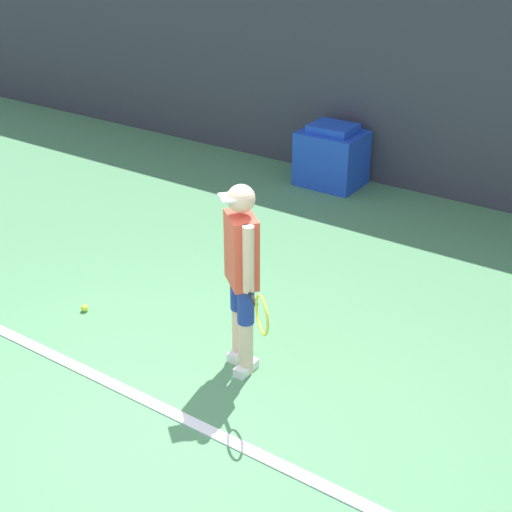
# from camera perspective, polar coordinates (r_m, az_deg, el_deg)

# --- Properties ---
(ground_plane) EXTENTS (24.00, 24.00, 0.00)m
(ground_plane) POSITION_cam_1_polar(r_m,az_deg,el_deg) (5.50, -7.74, -13.79)
(ground_plane) COLOR #518C5B
(back_wall) EXTENTS (24.00, 0.10, 2.69)m
(back_wall) POSITION_cam_1_polar(r_m,az_deg,el_deg) (9.26, 15.33, 12.41)
(back_wall) COLOR #383842
(back_wall) RESTS_ON ground_plane
(court_baseline) EXTENTS (21.60, 0.10, 0.01)m
(court_baseline) POSITION_cam_1_polar(r_m,az_deg,el_deg) (5.61, -6.27, -12.58)
(court_baseline) COLOR white
(court_baseline) RESTS_ON ground_plane
(tennis_player) EXTENTS (0.75, 0.65, 1.63)m
(tennis_player) POSITION_cam_1_polar(r_m,az_deg,el_deg) (5.61, -1.12, -1.24)
(tennis_player) COLOR beige
(tennis_player) RESTS_ON ground_plane
(tennis_ball) EXTENTS (0.07, 0.07, 0.07)m
(tennis_ball) POSITION_cam_1_polar(r_m,az_deg,el_deg) (6.99, -13.56, -4.07)
(tennis_ball) COLOR #D1E533
(tennis_ball) RESTS_ON ground_plane
(covered_chair) EXTENTS (0.83, 0.68, 0.83)m
(covered_chair) POSITION_cam_1_polar(r_m,az_deg,el_deg) (9.66, 6.08, 7.93)
(covered_chair) COLOR blue
(covered_chair) RESTS_ON ground_plane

